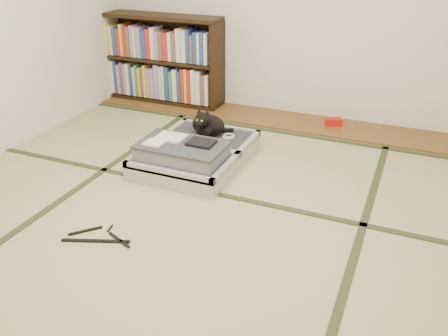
% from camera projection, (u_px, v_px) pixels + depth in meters
% --- Properties ---
extents(floor, '(4.50, 4.50, 0.00)m').
position_uv_depth(floor, '(196.00, 223.00, 3.06)').
color(floor, tan).
rests_on(floor, ground).
extents(wood_strip, '(4.00, 0.50, 0.02)m').
position_uv_depth(wood_strip, '(284.00, 120.00, 4.70)').
color(wood_strip, brown).
rests_on(wood_strip, ground).
extents(red_item, '(0.17, 0.14, 0.07)m').
position_uv_depth(red_item, '(333.00, 122.00, 4.54)').
color(red_item, '#B5160E').
rests_on(red_item, wood_strip).
extents(tatami_borders, '(4.00, 4.50, 0.01)m').
position_uv_depth(tatami_borders, '(225.00, 189.00, 3.46)').
color(tatami_borders, '#2D381E').
rests_on(tatami_borders, ground).
extents(bookcase, '(1.33, 0.30, 0.92)m').
position_uv_depth(bookcase, '(162.00, 61.00, 5.05)').
color(bookcase, black).
rests_on(bookcase, wood_strip).
extents(suitcase, '(0.74, 0.99, 0.29)m').
position_uv_depth(suitcase, '(194.00, 154.00, 3.78)').
color(suitcase, '#BAB9BF').
rests_on(suitcase, floor).
extents(cat, '(0.33, 0.33, 0.27)m').
position_uv_depth(cat, '(207.00, 125.00, 3.96)').
color(cat, black).
rests_on(cat, suitcase).
extents(cable_coil, '(0.10, 0.10, 0.02)m').
position_uv_depth(cable_coil, '(229.00, 136.00, 3.97)').
color(cable_coil, white).
rests_on(cable_coil, suitcase).
extents(hanger, '(0.43, 0.27, 0.01)m').
position_uv_depth(hanger, '(99.00, 238.00, 2.90)').
color(hanger, black).
rests_on(hanger, floor).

